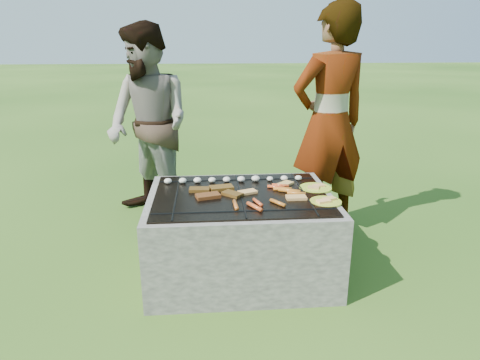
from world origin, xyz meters
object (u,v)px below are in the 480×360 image
object	(u,v)px
plate_near	(326,202)
cook	(329,123)
bystander	(149,125)
fire_pit	(241,237)
plate_far	(315,188)

from	to	relation	value
plate_near	cook	xyz separation A→B (m)	(0.25, 0.88, 0.36)
cook	bystander	distance (m)	1.62
fire_pit	bystander	distance (m)	1.48
plate_near	bystander	bearing A→B (deg)	135.24
fire_pit	cook	distance (m)	1.27
plate_near	cook	size ratio (longest dim) A/B	0.14
cook	plate_far	bearing A→B (deg)	48.92
plate_far	plate_near	distance (m)	0.28
fire_pit	plate_far	xyz separation A→B (m)	(0.56, 0.09, 0.33)
plate_far	plate_near	bearing A→B (deg)	-89.99
plate_near	plate_far	bearing A→B (deg)	90.01
plate_far	cook	xyz separation A→B (m)	(0.25, 0.60, 0.36)
fire_pit	cook	world-z (taller)	cook
fire_pit	cook	bearing A→B (deg)	40.46
fire_pit	bystander	bearing A→B (deg)	123.99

